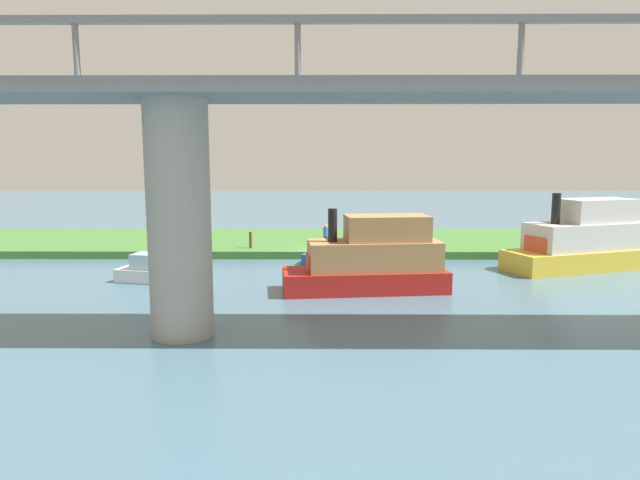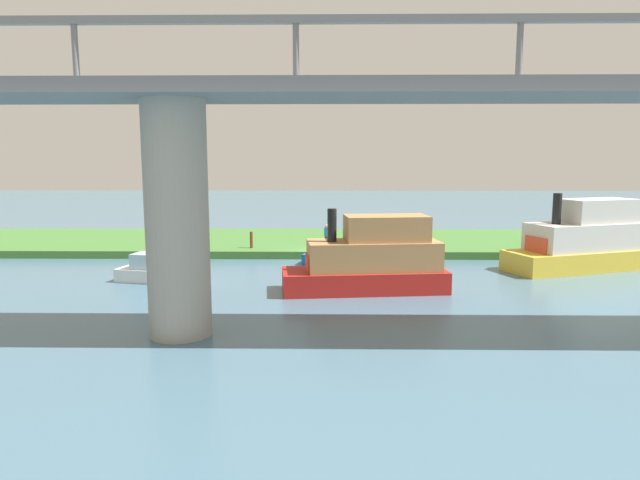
% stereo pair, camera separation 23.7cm
% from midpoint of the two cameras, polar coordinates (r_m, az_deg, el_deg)
% --- Properties ---
extents(ground_plane, '(160.00, 160.00, 0.00)m').
position_cam_midpoint_polar(ground_plane, '(36.06, 0.25, -2.01)').
color(ground_plane, '#476B7F').
extents(grassy_bank, '(80.00, 12.00, 0.50)m').
position_cam_midpoint_polar(grassy_bank, '(41.94, 0.28, -0.21)').
color(grassy_bank, '#427533').
rests_on(grassy_bank, ground).
extents(bridge_pylon, '(2.26, 2.26, 8.52)m').
position_cam_midpoint_polar(bridge_pylon, '(20.64, -14.54, 1.97)').
color(bridge_pylon, '#9E998E').
rests_on(bridge_pylon, ground).
extents(bridge_span, '(59.06, 4.30, 3.25)m').
position_cam_midpoint_polar(bridge_span, '(20.70, -15.02, 15.17)').
color(bridge_span, slate).
rests_on(bridge_span, bridge_pylon).
extents(person_on_bank, '(0.37, 0.37, 1.39)m').
position_cam_midpoint_polar(person_on_bank, '(39.21, 0.42, 0.60)').
color(person_on_bank, '#2D334C').
rests_on(person_on_bank, grassy_bank).
extents(mooring_post, '(0.20, 0.20, 1.10)m').
position_cam_midpoint_polar(mooring_post, '(37.78, -7.30, 0.01)').
color(mooring_post, brown).
rests_on(mooring_post, grassy_bank).
extents(pontoon_yellow, '(9.33, 5.73, 4.52)m').
position_cam_midpoint_polar(pontoon_yellow, '(36.18, 25.12, -0.07)').
color(pontoon_yellow, gold).
rests_on(pontoon_yellow, ground).
extents(riverboat_paddlewheel, '(4.54, 2.55, 1.43)m').
position_cam_midpoint_polar(riverboat_paddlewheel, '(34.15, 1.45, -1.72)').
color(riverboat_paddlewheel, '#195199').
rests_on(riverboat_paddlewheel, ground).
extents(motorboat_red, '(8.23, 3.53, 4.08)m').
position_cam_midpoint_polar(motorboat_red, '(27.38, 4.95, -2.11)').
color(motorboat_red, red).
rests_on(motorboat_red, ground).
extents(houseboat_blue, '(4.75, 2.54, 1.50)m').
position_cam_midpoint_polar(houseboat_blue, '(30.73, -16.53, -3.13)').
color(houseboat_blue, white).
rests_on(houseboat_blue, ground).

